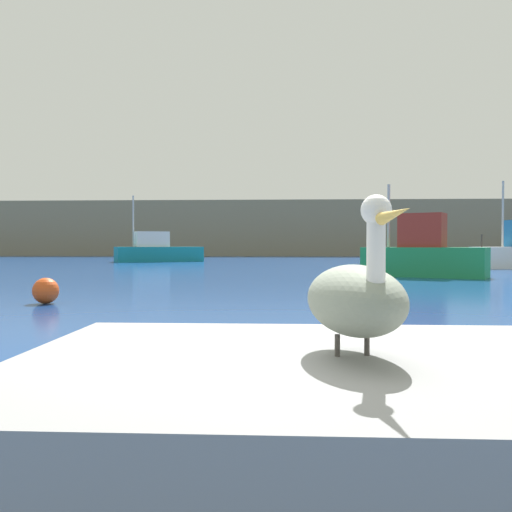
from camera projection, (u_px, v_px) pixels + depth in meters
ground_plane at (270, 438)px, 4.04m from camera, size 260.00×260.00×0.00m
hillside_backdrop at (285, 230)px, 70.57m from camera, size 140.00×15.19×6.26m
pier_dock at (354, 428)px, 3.08m from camera, size 3.68×2.55×0.76m
pelican at (356, 298)px, 3.05m from camera, size 0.64×1.24×0.85m
fishing_boat_teal at (157, 251)px, 44.07m from camera, size 6.82×4.70×5.03m
fishing_boat_green at (423, 255)px, 23.75m from camera, size 5.13×3.64×3.91m
mooring_buoy at (46, 291)px, 13.10m from camera, size 0.60×0.60×0.60m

